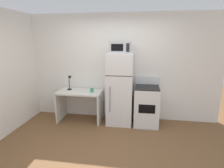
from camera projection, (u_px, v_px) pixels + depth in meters
name	position (u px, v px, depth m)	size (l,w,h in m)	color
ground_plane	(104.00, 154.00, 3.27)	(12.00, 12.00, 0.00)	brown
wall_back_white	(116.00, 67.00, 4.60)	(5.00, 0.10, 2.60)	white
desk	(80.00, 100.00, 4.55)	(1.06, 0.61, 0.75)	silver
desk_lamp	(70.00, 80.00, 4.56)	(0.14, 0.12, 0.35)	black
coffee_mug	(92.00, 90.00, 4.40)	(0.08, 0.08, 0.10)	#338C66
refrigerator	(120.00, 89.00, 4.34)	(0.59, 0.62, 1.68)	white
microwave	(120.00, 47.00, 4.09)	(0.46, 0.35, 0.26)	#B7B7BC
oven_range	(146.00, 105.00, 4.33)	(0.56, 0.61, 1.10)	white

